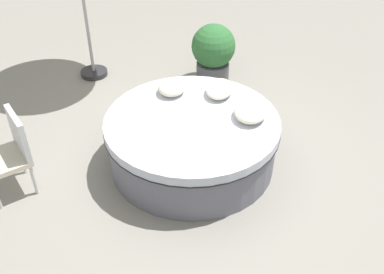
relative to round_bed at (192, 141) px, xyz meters
name	(u,v)px	position (x,y,z in m)	size (l,w,h in m)	color
ground_plane	(192,162)	(0.00, 0.00, -0.34)	(16.00, 16.00, 0.00)	gray
round_bed	(192,141)	(0.00, 0.00, 0.00)	(2.11, 2.11, 0.66)	#595966
throw_pillow_0	(251,111)	(-0.20, 0.67, 0.41)	(0.50, 0.39, 0.17)	beige
throw_pillow_1	(219,89)	(-0.63, 0.21, 0.40)	(0.49, 0.34, 0.15)	beige
throw_pillow_2	(172,87)	(-0.53, -0.38, 0.41)	(0.41, 0.35, 0.17)	beige
patio_chair	(11,149)	(0.88, -1.87, 0.22)	(0.72, 0.72, 0.98)	#B7B7BC
planter	(213,51)	(-2.12, -0.14, 0.17)	(0.69, 0.69, 0.95)	#4C4C51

